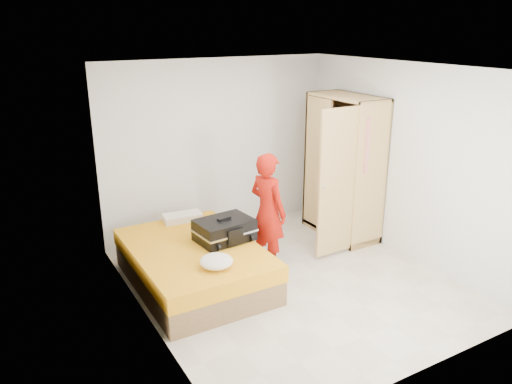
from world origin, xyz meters
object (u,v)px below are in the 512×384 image
suitcase (224,230)px  round_cushion (216,261)px  person (268,212)px  wardrobe (343,172)px  bed (195,265)px

suitcase → round_cushion: (-0.40, -0.61, -0.06)m
person → round_cushion: size_ratio=4.20×
wardrobe → person: size_ratio=1.36×
wardrobe → round_cushion: (-2.50, -0.92, -0.43)m
suitcase → round_cushion: size_ratio=1.99×
wardrobe → round_cushion: bearing=-159.8°
bed → wardrobe: wardrobe is taller
bed → wardrobe: (2.50, 0.29, 0.75)m
bed → suitcase: bearing=-2.8°
person → round_cushion: 1.18m
bed → wardrobe: 2.63m
bed → round_cushion: bearing=-89.6°
round_cushion → person: bearing=29.7°
suitcase → person: bearing=-8.6°
wardrobe → person: 1.55m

